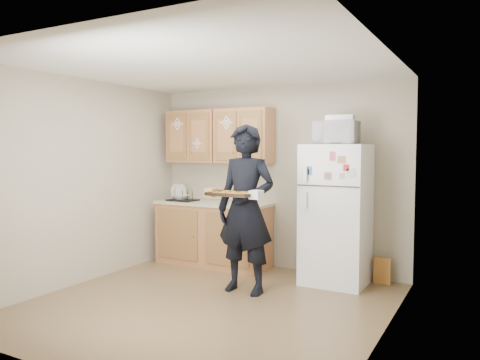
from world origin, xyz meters
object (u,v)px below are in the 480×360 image
at_px(refrigerator, 336,214).
at_px(baking_tray, 233,194).
at_px(person, 246,209).
at_px(microwave, 336,133).
at_px(dish_rack, 183,195).

bearing_deg(refrigerator, baking_tray, -124.57).
bearing_deg(person, microwave, 46.18).
bearing_deg(microwave, refrigerator, 90.25).
distance_m(person, dish_rack, 1.67).
relative_size(refrigerator, baking_tray, 3.38).
bearing_deg(microwave, person, -136.98).
xyz_separation_m(person, microwave, (0.80, 0.80, 0.88)).
xyz_separation_m(person, baking_tray, (0.01, -0.30, 0.19)).
bearing_deg(person, refrigerator, 47.98).
distance_m(refrigerator, dish_rack, 2.26).
relative_size(refrigerator, microwave, 3.37).
relative_size(person, microwave, 3.82).
distance_m(baking_tray, dish_rack, 1.84).
relative_size(baking_tray, microwave, 1.00).
bearing_deg(microwave, baking_tray, -127.84).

